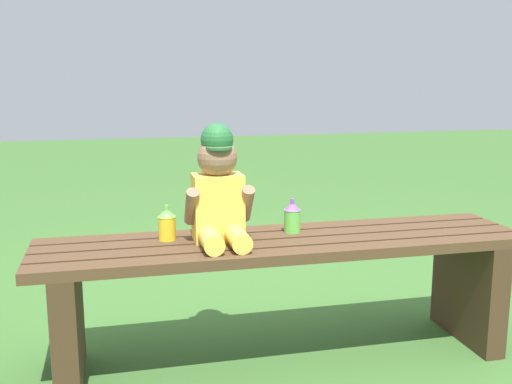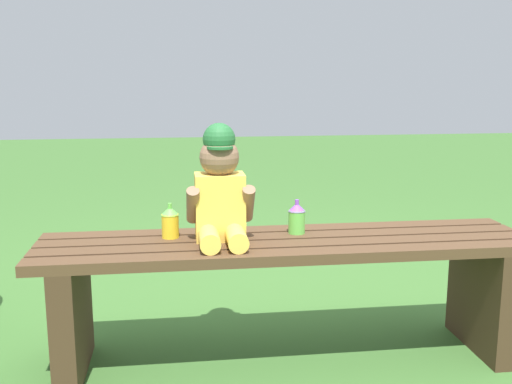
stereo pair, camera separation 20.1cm
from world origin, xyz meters
The scene contains 5 objects.
ground_plane centered at (0.00, 0.00, 0.00)m, with size 16.00×16.00×0.00m, color #3D6B2D.
park_bench centered at (0.00, 0.00, 0.31)m, with size 1.72×0.40×0.45m.
child_figure centered at (-0.23, 0.02, 0.63)m, with size 0.23×0.27×0.40m.
sippy_cup_left centered at (-0.40, 0.07, 0.51)m, with size 0.06×0.06×0.12m.
sippy_cup_right centered at (0.05, 0.07, 0.51)m, with size 0.06×0.06×0.12m.
Camera 1 is at (-0.57, -1.97, 1.02)m, focal length 42.38 mm.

